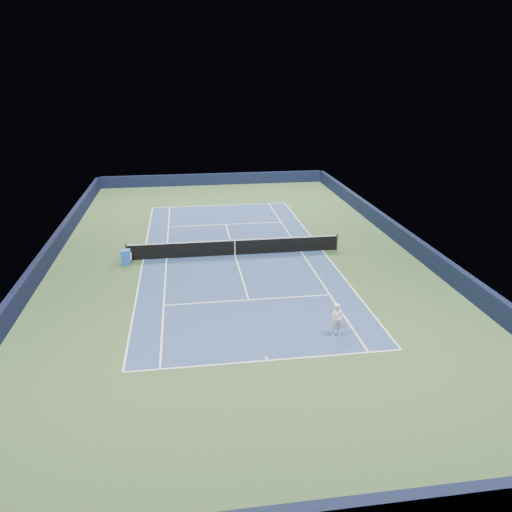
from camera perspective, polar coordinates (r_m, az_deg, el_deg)
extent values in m
plane|color=#304A28|center=(30.40, -2.42, 0.12)|extent=(40.00, 40.00, 0.00)
cube|color=black|center=(49.29, -4.90, 8.74)|extent=(22.00, 0.35, 1.10)
cube|color=black|center=(33.05, 16.58, 1.97)|extent=(0.35, 40.00, 1.10)
cube|color=black|center=(31.12, -22.68, 0.05)|extent=(0.35, 40.00, 1.10)
cube|color=navy|center=(30.40, -2.42, 0.13)|extent=(10.97, 23.77, 0.01)
cube|color=white|center=(41.70, -4.16, 5.80)|extent=(10.97, 0.08, 0.00)
cube|color=white|center=(19.80, 1.30, -11.86)|extent=(10.97, 0.08, 0.00)
cube|color=white|center=(31.40, 7.58, 0.65)|extent=(0.08, 23.77, 0.00)
cube|color=white|center=(30.38, -12.77, -0.39)|extent=(0.08, 23.77, 0.00)
cube|color=white|center=(31.06, 5.14, 0.53)|extent=(0.08, 23.77, 0.00)
cube|color=white|center=(30.29, -10.19, -0.26)|extent=(0.08, 23.77, 0.00)
cube|color=white|center=(36.44, -3.49, 3.63)|extent=(8.23, 0.08, 0.00)
cube|color=white|center=(24.55, -0.84, -5.04)|extent=(8.23, 0.08, 0.00)
cube|color=white|center=(30.40, -2.43, 0.14)|extent=(0.08, 12.80, 0.00)
cube|color=white|center=(41.56, -4.15, 5.75)|extent=(0.08, 0.30, 0.00)
cube|color=white|center=(19.92, 1.23, -11.63)|extent=(0.08, 0.30, 0.00)
cylinder|color=black|center=(30.29, -14.56, 0.45)|extent=(0.10, 0.10, 1.07)
cylinder|color=black|center=(31.48, 9.23, 1.63)|extent=(0.10, 0.10, 1.07)
cube|color=black|center=(30.25, -2.44, 0.93)|extent=(12.80, 0.03, 0.91)
cube|color=white|center=(30.09, -2.45, 1.81)|extent=(12.80, 0.04, 0.06)
cube|color=white|center=(30.25, -2.44, 0.93)|extent=(0.05, 0.04, 0.91)
cube|color=blue|center=(29.78, -14.65, -0.12)|extent=(0.53, 0.49, 0.86)
cube|color=white|center=(29.74, -14.10, -0.06)|extent=(0.04, 0.38, 0.38)
imported|color=white|center=(21.35, 9.23, -7.23)|extent=(0.60, 0.45, 1.50)
cylinder|color=#CA83A2|center=(21.43, 10.09, -7.35)|extent=(0.03, 0.03, 0.25)
cylinder|color=black|center=(21.54, 10.05, -7.92)|extent=(0.25, 0.02, 0.25)
cylinder|color=pink|center=(21.54, 10.05, -7.92)|extent=(0.27, 0.02, 0.27)
sphere|color=#B6C82A|center=(21.86, 8.84, -4.04)|extent=(0.07, 0.07, 0.07)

